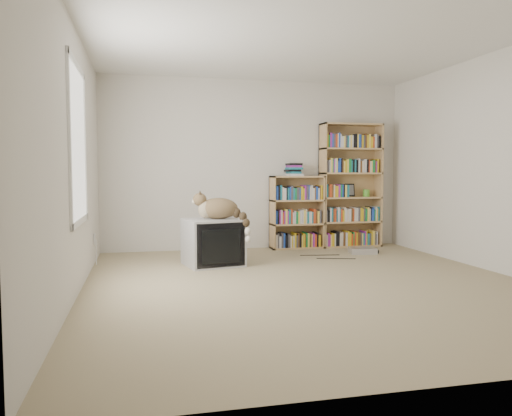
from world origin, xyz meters
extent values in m
cube|color=tan|center=(0.00, 0.00, 0.00)|extent=(4.50, 5.00, 0.01)
cube|color=silver|center=(0.00, 2.50, 1.25)|extent=(4.50, 0.02, 2.50)
cube|color=silver|center=(0.00, -2.50, 1.25)|extent=(4.50, 0.02, 2.50)
cube|color=silver|center=(-2.25, 0.00, 1.25)|extent=(0.02, 5.00, 2.50)
cube|color=silver|center=(2.25, 0.00, 1.25)|extent=(0.02, 5.00, 2.50)
cube|color=white|center=(0.00, 0.00, 2.50)|extent=(4.50, 5.00, 0.02)
cube|color=white|center=(-2.24, 0.20, 1.40)|extent=(0.02, 1.22, 1.52)
cube|color=#AEAEB1|center=(-0.82, 1.24, 0.28)|extent=(0.75, 0.71, 0.57)
cube|color=black|center=(-0.77, 0.97, 0.28)|extent=(0.59, 0.15, 0.52)
cube|color=black|center=(-0.76, 0.95, 0.27)|extent=(0.47, 0.11, 0.40)
cube|color=black|center=(-0.85, 1.37, 0.27)|extent=(0.45, 0.39, 0.34)
ellipsoid|color=#352415|center=(-0.75, 1.26, 0.69)|extent=(0.50, 0.35, 0.26)
ellipsoid|color=#352415|center=(-0.63, 1.25, 0.68)|extent=(0.24, 0.26, 0.19)
ellipsoid|color=tan|center=(-0.91, 1.26, 0.68)|extent=(0.20, 0.20, 0.21)
ellipsoid|color=#352415|center=(-0.98, 1.27, 0.81)|extent=(0.18, 0.17, 0.16)
sphere|color=beige|center=(-1.04, 1.28, 0.78)|extent=(0.07, 0.07, 0.07)
cone|color=black|center=(-0.98, 1.24, 0.88)|extent=(0.07, 0.08, 0.08)
cone|color=black|center=(-0.97, 1.33, 0.88)|extent=(0.07, 0.08, 0.08)
cube|color=tan|center=(1.00, 2.34, 0.94)|extent=(0.02, 0.30, 1.87)
cube|color=tan|center=(1.91, 2.34, 0.94)|extent=(0.02, 0.30, 1.87)
cube|color=tan|center=(1.46, 2.48, 0.94)|extent=(0.94, 0.03, 1.87)
cube|color=tan|center=(1.46, 2.34, 1.86)|extent=(0.94, 0.30, 0.02)
cube|color=tan|center=(1.46, 2.34, 0.01)|extent=(0.94, 0.30, 0.03)
cube|color=tan|center=(1.46, 2.34, 0.38)|extent=(0.94, 0.30, 0.03)
cube|color=tan|center=(1.46, 2.34, 0.75)|extent=(0.94, 0.30, 0.02)
cube|color=tan|center=(1.46, 2.34, 1.12)|extent=(0.94, 0.30, 0.02)
cube|color=tan|center=(1.46, 2.34, 1.49)|extent=(0.94, 0.30, 0.02)
cube|color=#C53D1A|center=(1.46, 2.34, 0.12)|extent=(0.86, 0.24, 0.19)
cube|color=#1C45B8|center=(1.46, 2.34, 0.49)|extent=(0.86, 0.24, 0.19)
cube|color=#157837|center=(1.46, 2.34, 0.86)|extent=(0.86, 0.24, 0.19)
cube|color=beige|center=(1.46, 2.34, 1.23)|extent=(0.86, 0.24, 0.19)
cube|color=black|center=(1.46, 2.34, 1.60)|extent=(0.86, 0.24, 0.19)
cube|color=tan|center=(0.22, 2.34, 0.54)|extent=(0.03, 0.30, 1.09)
cube|color=tan|center=(0.98, 2.34, 0.54)|extent=(0.02, 0.30, 1.09)
cube|color=tan|center=(0.60, 2.48, 0.54)|extent=(0.79, 0.03, 1.09)
cube|color=tan|center=(0.60, 2.34, 1.07)|extent=(0.79, 0.30, 0.02)
cube|color=tan|center=(0.60, 2.34, 0.01)|extent=(0.79, 0.30, 0.03)
cube|color=tan|center=(0.60, 2.34, 0.37)|extent=(0.79, 0.30, 0.03)
cube|color=tan|center=(0.60, 2.34, 0.72)|extent=(0.79, 0.30, 0.02)
cube|color=#C53D1A|center=(0.60, 2.34, 0.12)|extent=(0.71, 0.24, 0.19)
cube|color=#1C45B8|center=(0.60, 2.34, 0.47)|extent=(0.71, 0.24, 0.19)
cube|color=#157837|center=(0.60, 2.34, 0.83)|extent=(0.71, 0.24, 0.19)
cube|color=#C53D1A|center=(0.55, 2.38, 1.18)|extent=(0.22, 0.29, 0.19)
cylinder|color=#5DB233|center=(1.71, 2.34, 0.82)|extent=(0.10, 0.10, 0.11)
cube|color=black|center=(1.49, 2.44, 0.86)|extent=(0.15, 0.05, 0.20)
cube|color=silver|center=(1.35, 1.65, 0.04)|extent=(0.40, 0.31, 0.08)
cube|color=silver|center=(-2.24, 1.59, 0.32)|extent=(0.01, 0.08, 0.13)
camera|label=1|loc=(-1.66, -4.77, 1.12)|focal=35.00mm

